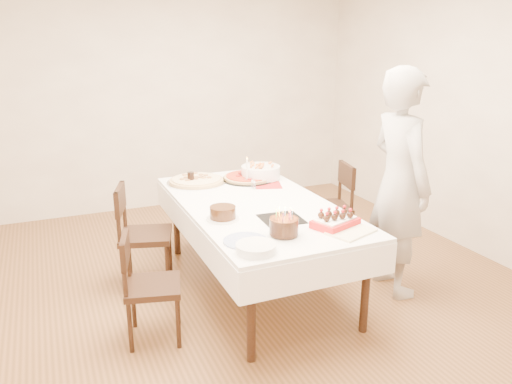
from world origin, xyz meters
name	(u,v)px	position (x,y,z in m)	size (l,w,h in m)	color
floor	(260,285)	(0.00, 0.00, 0.00)	(5.00, 5.00, 0.00)	brown
wall_back	(178,97)	(0.00, 2.50, 1.35)	(4.50, 0.04, 2.70)	beige
wall_right	(475,114)	(2.25, 0.00, 1.35)	(0.04, 5.00, 2.70)	beige
dining_table	(256,246)	(-0.04, -0.01, 0.38)	(1.14, 2.14, 0.75)	white
chair_right_savory	(327,208)	(0.91, 0.44, 0.44)	(0.45, 0.45, 0.88)	black
chair_left_savory	(146,236)	(-0.88, 0.40, 0.45)	(0.46, 0.46, 0.89)	black
chair_left_dessert	(153,286)	(-1.00, -0.43, 0.40)	(0.41, 0.41, 0.79)	black
person	(399,183)	(1.01, -0.48, 0.92)	(0.67, 0.44, 1.84)	#BDB7B2
pizza_white	(196,181)	(-0.31, 0.76, 0.77)	(0.55, 0.55, 0.04)	beige
pizza_pepperoni	(248,177)	(0.17, 0.68, 0.77)	(0.50, 0.50, 0.04)	red
red_placemat	(268,185)	(0.26, 0.42, 0.75)	(0.24, 0.24, 0.01)	#B21E1E
pasta_bowl	(261,172)	(0.29, 0.65, 0.82)	(0.37, 0.37, 0.12)	white
taper_candle	(247,170)	(0.11, 0.54, 0.88)	(0.06, 0.06, 0.26)	white
shaker_pair	(254,185)	(0.10, 0.36, 0.79)	(0.07, 0.07, 0.08)	white
cola_glass	(191,178)	(-0.37, 0.74, 0.81)	(0.06, 0.06, 0.11)	black
layer_cake	(223,213)	(-0.42, -0.26, 0.80)	(0.25, 0.25, 0.10)	#381E0E
cake_board	(281,219)	(-0.02, -0.43, 0.75)	(0.30, 0.30, 0.01)	black
birthday_cake	(284,222)	(-0.15, -0.73, 0.85)	(0.20, 0.20, 0.18)	#381C0F
strawberry_box	(335,221)	(0.26, -0.72, 0.79)	(0.32, 0.21, 0.08)	red
box_lid	(351,233)	(0.30, -0.87, 0.75)	(0.33, 0.22, 0.03)	beige
plate_stack	(256,248)	(-0.43, -0.90, 0.78)	(0.26, 0.26, 0.05)	white
china_plate	(245,241)	(-0.43, -0.72, 0.76)	(0.30, 0.30, 0.01)	white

